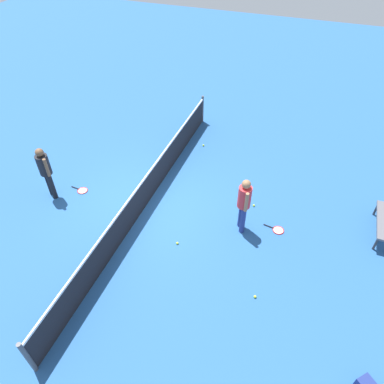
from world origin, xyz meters
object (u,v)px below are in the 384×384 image
(tennis_racket_near_player, at_px, (277,230))
(tennis_ball_baseline, at_px, (203,145))
(tennis_racket_far_player, at_px, (82,190))
(tennis_ball_near_player, at_px, (254,205))
(tennis_ball_by_net, at_px, (255,297))
(tennis_ball_midcourt, at_px, (177,243))
(player_near_side, at_px, (244,201))
(player_far_side, at_px, (45,169))

(tennis_racket_near_player, distance_m, tennis_ball_baseline, 4.46)
(tennis_racket_far_player, xyz_separation_m, tennis_ball_near_player, (1.14, -5.10, 0.02))
(tennis_racket_far_player, relative_size, tennis_ball_by_net, 9.04)
(tennis_racket_near_player, height_order, tennis_ball_midcourt, tennis_ball_midcourt)
(tennis_ball_baseline, bearing_deg, tennis_ball_midcourt, -169.75)
(tennis_ball_by_net, relative_size, tennis_ball_midcourt, 1.00)
(player_near_side, bearing_deg, tennis_ball_by_net, -156.73)
(player_near_side, distance_m, tennis_ball_midcourt, 2.05)
(tennis_ball_midcourt, bearing_deg, player_far_side, 83.58)
(tennis_ball_by_net, bearing_deg, tennis_ball_midcourt, 69.36)
(player_near_side, distance_m, tennis_ball_by_net, 2.35)
(tennis_racket_far_player, relative_size, tennis_ball_near_player, 9.04)
(player_far_side, distance_m, tennis_ball_midcourt, 4.34)
(player_far_side, height_order, tennis_ball_by_net, player_far_side)
(player_far_side, distance_m, tennis_ball_baseline, 5.36)
(tennis_ball_by_net, bearing_deg, tennis_racket_far_player, 72.78)
(player_near_side, relative_size, tennis_racket_far_player, 2.85)
(tennis_racket_far_player, distance_m, tennis_ball_near_player, 5.23)
(tennis_racket_far_player, height_order, tennis_ball_baseline, tennis_ball_baseline)
(tennis_ball_baseline, bearing_deg, player_far_side, 139.99)
(player_far_side, distance_m, tennis_ball_near_player, 6.07)
(player_near_side, xyz_separation_m, tennis_racket_far_player, (-0.17, 4.95, -1.00))
(tennis_racket_near_player, xyz_separation_m, tennis_ball_midcourt, (-1.40, 2.38, 0.02))
(player_far_side, bearing_deg, tennis_ball_by_net, -101.58)
(player_far_side, height_order, tennis_racket_far_player, player_far_side)
(player_near_side, xyz_separation_m, tennis_ball_baseline, (3.39, 2.23, -0.98))
(tennis_racket_far_player, bearing_deg, player_near_side, -88.03)
(tennis_ball_near_player, xyz_separation_m, tennis_ball_midcourt, (-2.09, 1.56, 0.00))
(tennis_racket_far_player, distance_m, tennis_ball_by_net, 6.07)
(player_far_side, xyz_separation_m, tennis_ball_by_net, (-1.32, -6.46, -0.98))
(tennis_ball_near_player, distance_m, tennis_ball_by_net, 3.02)
(tennis_racket_near_player, bearing_deg, tennis_ball_midcourt, 120.44)
(player_far_side, height_order, tennis_ball_midcourt, player_far_side)
(tennis_racket_near_player, bearing_deg, player_near_side, 106.18)
(tennis_ball_by_net, height_order, tennis_ball_midcourt, same)
(tennis_racket_near_player, height_order, tennis_racket_far_player, same)
(player_far_side, xyz_separation_m, tennis_racket_far_player, (0.47, -0.66, -1.00))
(tennis_ball_midcourt, bearing_deg, tennis_racket_far_player, 75.03)
(player_near_side, height_order, player_far_side, same)
(tennis_racket_near_player, xyz_separation_m, tennis_ball_baseline, (3.11, 3.19, 0.02))
(player_near_side, distance_m, tennis_ball_near_player, 1.39)
(tennis_ball_near_player, xyz_separation_m, tennis_ball_by_net, (-2.94, -0.70, 0.00))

